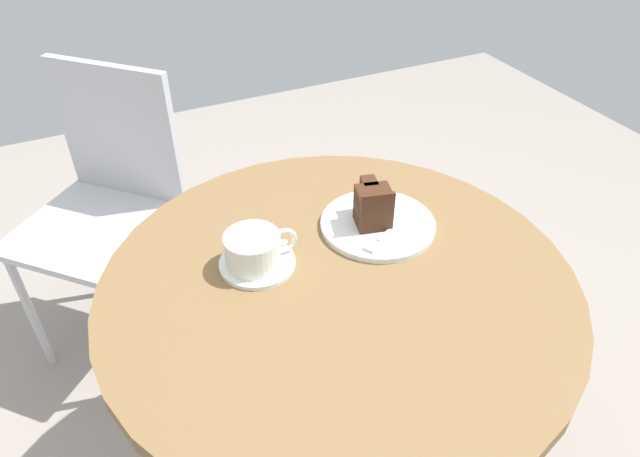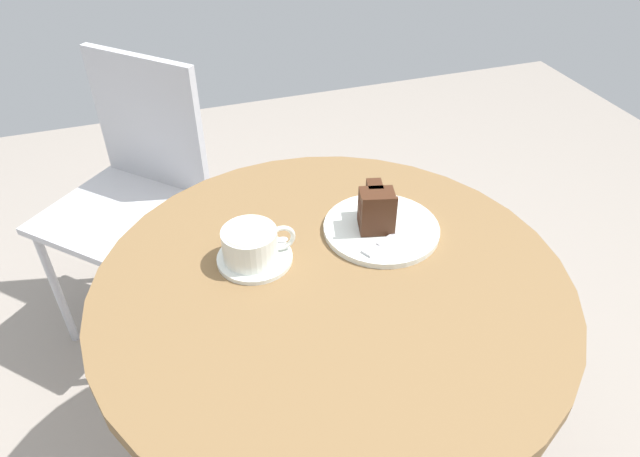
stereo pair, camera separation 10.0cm
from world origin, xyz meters
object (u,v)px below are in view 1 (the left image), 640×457
object	(u,v)px
fork	(383,236)
cafe_chair	(109,193)
cake_plate	(378,224)
teaspoon	(267,244)
saucer	(257,263)
coffee_cup	(254,249)
napkin	(371,224)
cake_slice	(373,206)

from	to	relation	value
fork	cafe_chair	world-z (taller)	cafe_chair
cake_plate	fork	xyz separation A→B (m)	(-0.02, -0.05, 0.01)
teaspoon	fork	distance (m)	0.22
saucer	teaspoon	size ratio (longest dim) A/B	1.37
coffee_cup	cafe_chair	size ratio (longest dim) A/B	0.16
saucer	coffee_cup	bearing A→B (deg)	-167.83
coffee_cup	fork	size ratio (longest dim) A/B	1.01
teaspoon	napkin	size ratio (longest dim) A/B	0.51
coffee_cup	teaspoon	world-z (taller)	coffee_cup
saucer	cake_plate	size ratio (longest dim) A/B	0.61
teaspoon	cake_slice	distance (m)	0.22
coffee_cup	cafe_chair	distance (m)	0.72
cake_slice	teaspoon	bearing A→B (deg)	173.42
saucer	coffee_cup	size ratio (longest dim) A/B	1.02
cake_plate	cafe_chair	distance (m)	0.82
cake_plate	napkin	distance (m)	0.01
cafe_chair	fork	bearing A→B (deg)	-12.35
coffee_cup	cake_plate	distance (m)	0.26
saucer	napkin	bearing A→B (deg)	3.96
cake_plate	cake_slice	xyz separation A→B (m)	(-0.01, 0.01, 0.05)
teaspoon	coffee_cup	bearing A→B (deg)	-120.48
cake_plate	napkin	size ratio (longest dim) A/B	1.13
cake_plate	cake_slice	world-z (taller)	cake_slice
saucer	cafe_chair	size ratio (longest dim) A/B	0.17
cake_slice	cafe_chair	bearing A→B (deg)	124.98
saucer	teaspoon	xyz separation A→B (m)	(0.03, 0.04, 0.01)
fork	cafe_chair	xyz separation A→B (m)	(-0.45, 0.70, -0.20)
teaspoon	cake_plate	bearing A→B (deg)	8.13
fork	napkin	bearing A→B (deg)	-124.40
fork	napkin	xyz separation A→B (m)	(0.01, 0.06, -0.01)
cake_plate	cafe_chair	world-z (taller)	cafe_chair
cake_plate	coffee_cup	bearing A→B (deg)	-178.49
cake_slice	fork	size ratio (longest dim) A/B	0.71
coffee_cup	cafe_chair	world-z (taller)	cafe_chair
cake_slice	fork	xyz separation A→B (m)	(-0.00, -0.05, -0.04)
saucer	teaspoon	distance (m)	0.05
teaspoon	cake_slice	size ratio (longest dim) A/B	1.07
napkin	cafe_chair	xyz separation A→B (m)	(-0.45, 0.64, -0.19)
cafe_chair	cake_slice	bearing A→B (deg)	-10.06
saucer	cake_plate	distance (m)	0.26
saucer	napkin	world-z (taller)	saucer
cake_plate	napkin	xyz separation A→B (m)	(-0.01, 0.01, -0.00)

